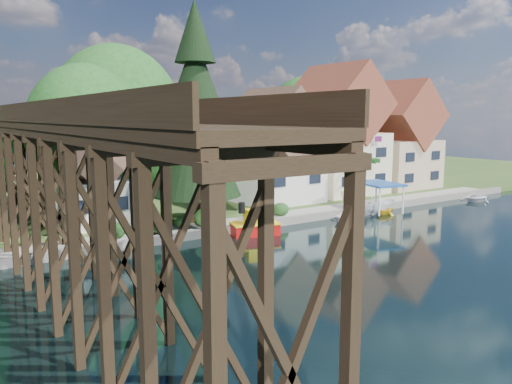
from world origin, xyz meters
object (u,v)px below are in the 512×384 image
Objects in this scene: shed at (92,182)px; boat_white_b at (479,196)px; tugboat at (256,225)px; conifer at (196,117)px; boat_white_a at (354,214)px; trestle_bridge at (48,179)px; house_left at (272,154)px; palm_tree at (363,162)px; flagpole at (375,160)px; house_right at (395,142)px; boat_yellow at (385,208)px; boat_canopy at (378,201)px; house_center at (336,138)px.

boat_white_b is at bearing -12.46° from shed.
tugboat is at bearing 76.74° from boat_white_b.
conifer is 3.95× the size of boat_white_a.
house_left is (23.00, 10.83, -0.21)m from trestle_bridge.
palm_tree is 0.71× the size of flagpole.
house_right is 5.72× the size of boat_yellow.
boat_yellow is at bearing -104.08° from boat_white_a.
boat_white_a is 0.86× the size of boat_canopy.
tugboat is 14.06m from boat_yellow.
shed is 1.83× the size of boat_white_a.
conifer is 4.25× the size of boat_white_b.
palm_tree reaches higher than boat_white_a.
trestle_bridge is at bearing -160.51° from house_center.
house_center is 20.77m from tugboat.
conifer reaches higher than boat_canopy.
trestle_bridge is at bearing -153.74° from conifer.
trestle_bridge is at bearing 78.99° from boat_white_b.
conifer reaches higher than boat_yellow.
flagpole is (27.35, -3.24, 0.58)m from shed.
boat_yellow is at bearing -142.42° from house_right.
trestle_bridge is at bearing -118.19° from shed.
conifer is 4.32× the size of tugboat.
house_right is at bearing 14.79° from trestle_bridge.
flagpole is at bearing -72.32° from boat_white_a.
boat_canopy is at bearing -59.88° from house_left.
house_right is 3.12× the size of boat_white_b.
boat_white_a is (-4.67, -3.65, -4.00)m from palm_tree.
boat_white_a is at bearing 76.57° from boat_white_b.
tugboat is 28.26m from boat_white_b.
boat_yellow reaches higher than boat_white_a.
house_center is 20.58m from conifer.
boat_yellow is at bearing -59.02° from house_left.
flagpole is 9.77m from boat_white_a.
flagpole is 1.62× the size of tugboat.
tugboat is at bearing -62.55° from conifer.
boat_white_a is (-16.20, -9.51, -5.33)m from house_right.
flagpole is (32.35, 6.09, -0.95)m from trestle_bridge.
boat_white_a is 3.89m from boat_yellow.
conifer is at bearing 165.20° from boat_canopy.
boat_yellow is (23.69, -7.97, -3.25)m from shed.
conifer is at bearing 26.26° from trestle_bridge.
house_right is at bearing 2.39° from shed.
flagpole reaches higher than boat_white_b.
boat_white_a is 1.97× the size of boat_yellow.
boat_white_b is (1.89, -9.87, -5.36)m from house_right.
palm_tree is 5.35m from boat_yellow.
shed is 12.82m from tugboat.
boat_canopy reaches higher than boat_white_a.
house_left is 18.11m from shed.
flagpole is (0.35, -5.24, -2.01)m from house_center.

